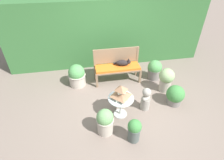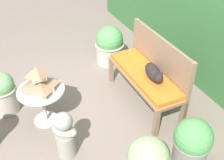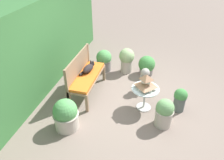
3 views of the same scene
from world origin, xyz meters
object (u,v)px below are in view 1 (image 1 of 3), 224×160
(patio_table, at_px, (121,102))
(pagoda_birdhouse, at_px, (121,93))
(potted_plant_bench_left, at_px, (175,95))
(potted_plant_hedge_corner, at_px, (77,76))
(garden_bust, at_px, (146,99))
(cat, at_px, (123,63))
(potted_plant_bench_right, at_px, (154,70))
(garden_bench, at_px, (118,69))
(potted_plant_table_far, at_px, (134,130))
(potted_plant_path_edge, at_px, (105,121))
(potted_plant_table_near, at_px, (166,79))

(patio_table, relative_size, pagoda_birdhouse, 1.56)
(potted_plant_bench_left, relative_size, potted_plant_hedge_corner, 0.81)
(potted_plant_bench_left, bearing_deg, potted_plant_hedge_corner, 152.41)
(garden_bust, bearing_deg, potted_plant_bench_left, -43.64)
(cat, distance_m, potted_plant_bench_right, 1.02)
(garden_bench, relative_size, potted_plant_table_far, 2.48)
(potted_plant_bench_right, bearing_deg, potted_plant_path_edge, -135.60)
(potted_plant_bench_right, bearing_deg, pagoda_birdhouse, -135.91)
(potted_plant_bench_left, distance_m, potted_plant_table_near, 0.57)
(cat, distance_m, potted_plant_hedge_corner, 1.38)
(cat, xyz_separation_m, pagoda_birdhouse, (-0.37, -1.39, 0.07))
(potted_plant_bench_right, relative_size, potted_plant_path_edge, 0.98)
(patio_table, xyz_separation_m, garden_bust, (0.64, 0.08, -0.10))
(potted_plant_bench_left, bearing_deg, garden_bust, -176.80)
(garden_bench, distance_m, potted_plant_bench_right, 1.14)
(pagoda_birdhouse, height_order, potted_plant_table_far, pagoda_birdhouse)
(cat, xyz_separation_m, potted_plant_table_near, (1.05, -0.71, -0.21))
(garden_bench, relative_size, potted_plant_hedge_corner, 2.04)
(patio_table, bearing_deg, potted_plant_bench_right, 44.09)
(cat, bearing_deg, patio_table, -93.82)
(potted_plant_table_far, bearing_deg, potted_plant_path_edge, 151.09)
(pagoda_birdhouse, height_order, potted_plant_path_edge, pagoda_birdhouse)
(potted_plant_bench_left, distance_m, potted_plant_hedge_corner, 2.72)
(potted_plant_table_far, distance_m, potted_plant_path_edge, 0.62)
(garden_bench, relative_size, garden_bust, 2.17)
(garden_bust, distance_m, potted_plant_hedge_corner, 2.07)
(cat, height_order, potted_plant_bench_right, cat)
(potted_plant_hedge_corner, distance_m, potted_plant_path_edge, 1.90)
(potted_plant_bench_left, height_order, potted_plant_table_far, potted_plant_table_far)
(potted_plant_bench_right, bearing_deg, cat, 174.65)
(cat, xyz_separation_m, potted_plant_hedge_corner, (-1.35, -0.01, -0.28))
(pagoda_birdhouse, bearing_deg, cat, 74.94)
(potted_plant_table_far, xyz_separation_m, potted_plant_path_edge, (-0.54, 0.30, 0.02))
(potted_plant_bench_right, xyz_separation_m, potted_plant_path_edge, (-1.78, -1.74, 0.01))
(patio_table, bearing_deg, cat, 74.94)
(cat, relative_size, potted_plant_bench_left, 0.91)
(potted_plant_table_near, bearing_deg, potted_plant_bench_right, 97.22)
(garden_bench, relative_size, potted_plant_bench_left, 2.53)
(potted_plant_table_far, height_order, potted_plant_path_edge, potted_plant_path_edge)
(garden_bust, height_order, potted_plant_table_near, potted_plant_table_near)
(pagoda_birdhouse, relative_size, garden_bust, 0.61)
(potted_plant_table_near, xyz_separation_m, potted_plant_table_far, (-1.31, -1.42, -0.09))
(potted_plant_table_near, relative_size, potted_plant_path_edge, 1.12)
(cat, relative_size, potted_plant_table_near, 0.69)
(potted_plant_bench_left, bearing_deg, cat, 130.00)
(pagoda_birdhouse, bearing_deg, potted_plant_bench_left, 5.15)
(garden_bench, distance_m, potted_plant_table_near, 1.39)
(potted_plant_hedge_corner, bearing_deg, potted_plant_bench_right, -2.11)
(potted_plant_table_near, height_order, potted_plant_table_far, potted_plant_table_near)
(potted_plant_bench_right, bearing_deg, potted_plant_hedge_corner, 177.89)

